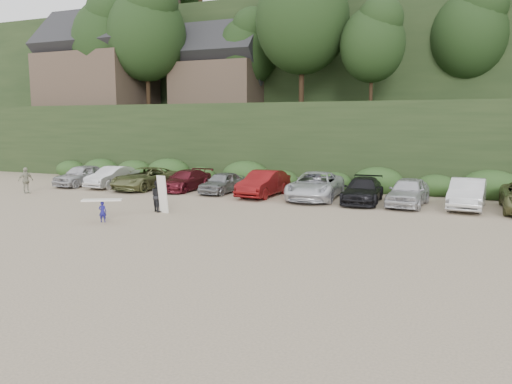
% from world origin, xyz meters
% --- Properties ---
extents(ground, '(120.00, 120.00, 0.00)m').
position_xyz_m(ground, '(0.00, 0.00, 0.00)').
color(ground, tan).
rests_on(ground, ground).
extents(hillside_backdrop, '(90.00, 41.50, 28.00)m').
position_xyz_m(hillside_backdrop, '(-0.26, 35.93, 11.22)').
color(hillside_backdrop, black).
rests_on(hillside_backdrop, ground).
extents(parked_cars, '(39.29, 6.00, 1.63)m').
position_xyz_m(parked_cars, '(2.43, 9.98, 0.76)').
color(parked_cars, silver).
rests_on(parked_cars, ground).
extents(distant_walker, '(0.64, 1.06, 1.70)m').
position_xyz_m(distant_walker, '(-16.76, 5.15, 0.85)').
color(distant_walker, '#999882').
rests_on(distant_walker, ground).
extents(child_surfer, '(1.82, 1.33, 1.08)m').
position_xyz_m(child_surfer, '(-5.83, -0.52, 0.74)').
color(child_surfer, navy).
rests_on(child_surfer, ground).
extents(adult_surfer, '(1.27, 0.95, 1.93)m').
position_xyz_m(adult_surfer, '(-4.97, 2.80, 0.83)').
color(adult_surfer, black).
rests_on(adult_surfer, ground).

